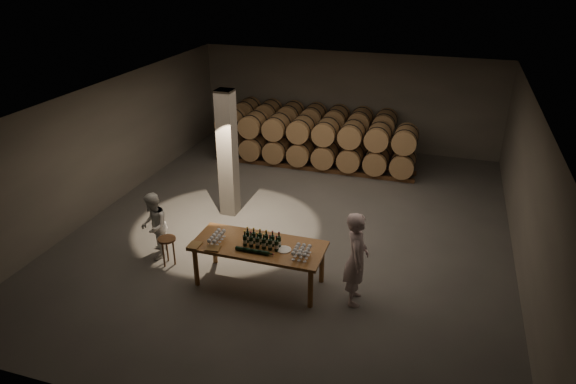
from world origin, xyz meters
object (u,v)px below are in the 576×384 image
(stool, at_px, (167,243))
(person_woman, at_px, (154,226))
(bottle_cluster, at_px, (262,241))
(notebook_near, at_px, (213,248))
(person_man, at_px, (356,259))
(tasting_table, at_px, (259,249))
(plate, at_px, (284,250))

(stool, relative_size, person_woman, 0.42)
(bottle_cluster, height_order, person_woman, person_woman)
(bottle_cluster, xyz_separation_m, notebook_near, (-0.87, -0.39, -0.10))
(person_man, bearing_deg, bottle_cluster, 82.55)
(person_man, height_order, person_woman, person_man)
(tasting_table, bearing_deg, bottle_cluster, -23.65)
(person_man, bearing_deg, plate, 83.00)
(plate, height_order, notebook_near, notebook_near)
(tasting_table, distance_m, bottle_cluster, 0.24)
(tasting_table, bearing_deg, person_woman, 173.66)
(plate, height_order, stool, plate)
(tasting_table, relative_size, plate, 9.19)
(bottle_cluster, relative_size, person_woman, 0.49)
(tasting_table, xyz_separation_m, person_woman, (-2.51, 0.28, -0.05))
(plate, height_order, person_woman, person_woman)
(bottle_cluster, distance_m, person_man, 1.85)
(stool, bearing_deg, person_woman, 153.05)
(notebook_near, bearing_deg, bottle_cluster, 16.23)
(tasting_table, height_order, person_man, person_man)
(person_woman, bearing_deg, bottle_cluster, 58.33)
(bottle_cluster, height_order, person_man, person_man)
(notebook_near, bearing_deg, plate, 8.59)
(plate, distance_m, stool, 2.66)
(notebook_near, distance_m, person_man, 2.75)
(plate, bearing_deg, notebook_near, -163.69)
(plate, distance_m, notebook_near, 1.37)
(notebook_near, bearing_deg, person_man, 1.34)
(notebook_near, height_order, person_woman, person_woman)
(bottle_cluster, bearing_deg, tasting_table, 156.35)
(stool, xyz_separation_m, person_man, (4.03, -0.06, 0.42))
(person_man, xyz_separation_m, person_woman, (-4.44, 0.27, -0.19))
(tasting_table, bearing_deg, person_man, 0.29)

